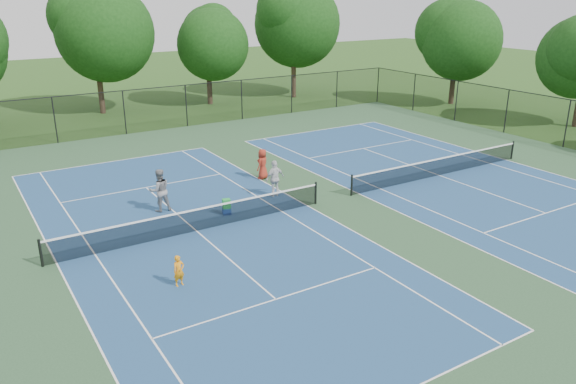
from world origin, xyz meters
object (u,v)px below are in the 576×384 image
tree_side_e (457,35)px  child_player (179,271)px  tree_back_b (94,28)px  tree_back_d (294,21)px  ball_crate (227,211)px  ball_hopper (226,204)px  bystander_c (263,164)px  tree_back_c (207,39)px  instructor (160,190)px  bystander_a (275,178)px

tree_side_e → child_player: bearing=-151.0°
tree_back_b → tree_back_d: (17.00, -2.00, 0.23)m
tree_back_b → ball_crate: size_ratio=28.21×
tree_back_d → tree_side_e: size_ratio=1.17×
tree_back_d → tree_side_e: 14.18m
tree_side_e → ball_hopper: bearing=-155.2°
bystander_c → ball_crate: (-3.84, -3.54, -0.65)m
tree_back_c → tree_back_d: size_ratio=0.81×
tree_back_d → instructor: (-20.45, -21.05, -5.84)m
tree_back_c → bystander_a: bearing=-107.1°
tree_side_e → child_player: tree_side_e is taller
tree_back_b → ball_hopper: 25.73m
tree_back_b → ball_crate: tree_back_b is taller
child_player → bystander_c: (7.99, 8.46, 0.25)m
tree_side_e → ball_crate: size_ratio=24.96×
child_player → ball_hopper: (4.15, 4.92, -0.05)m
tree_back_d → child_player: 36.24m
tree_back_d → ball_hopper: (-18.12, -22.98, -6.32)m
bystander_a → ball_crate: bystander_a is taller
tree_side_e → bystander_c: bearing=-158.8°
ball_crate → ball_hopper: bearing=0.0°
tree_back_b → ball_hopper: bearing=-92.6°
tree_back_b → bystander_c: (2.72, -21.44, -5.79)m
tree_back_b → tree_side_e: size_ratio=1.13×
child_player → bystander_a: bystander_a is taller
tree_side_e → instructor: size_ratio=4.51×
tree_back_c → instructor: size_ratio=4.27×
tree_back_c → bystander_c: (-6.28, -20.44, -4.68)m
tree_back_c → child_player: tree_back_c is taller
ball_crate → instructor: bearing=140.3°
bystander_c → ball_crate: bystander_c is taller
instructor → ball_crate: 3.14m
ball_hopper → tree_back_d: bearing=51.7°
instructor → bystander_a: size_ratio=1.11×
tree_back_c → ball_hopper: size_ratio=19.97×
tree_back_b → ball_hopper: (-1.12, -24.98, -6.09)m
tree_side_e → ball_crate: bearing=-155.2°
ball_crate → ball_hopper: size_ratio=0.85×
ball_crate → ball_hopper: (0.00, 0.00, 0.36)m
ball_crate → ball_hopper: 0.36m
tree_back_b → bystander_a: bearing=-85.5°
tree_back_c → tree_side_e: bearing=-31.4°
tree_back_d → ball_hopper: tree_back_d is taller
child_player → tree_back_c: bearing=56.6°
child_player → ball_hopper: size_ratio=2.61×
tree_side_e → tree_back_b: bearing=156.0°
instructor → bystander_c: (6.16, 1.61, -0.18)m
tree_back_b → ball_crate: 25.82m
tree_back_b → instructor: (-3.45, -23.05, -5.61)m
tree_back_d → bystander_a: size_ratio=5.83×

